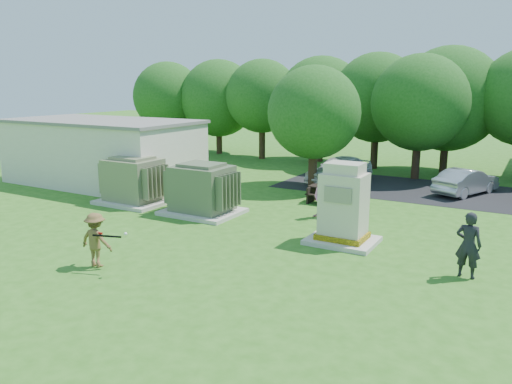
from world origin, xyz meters
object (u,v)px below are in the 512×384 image
Objects in this scene: transformer_right at (202,190)px; car_silver_a at (466,181)px; generator_cabinet at (343,208)px; picnic_table at (329,193)px; car_white at (339,169)px; person_by_generator at (468,245)px; batter at (96,240)px; person_at_picnic at (323,198)px; transformer_left at (134,181)px.

car_silver_a is at bearing 46.17° from transformer_right.
generator_cabinet is 5.61m from picnic_table.
transformer_right reaches higher than car_white.
picnic_table is 0.94× the size of person_by_generator.
batter is 8.93m from person_at_picnic.
person_by_generator is 0.49× the size of car_silver_a.
picnic_table is 0.41× the size of car_white.
person_at_picnic is at bearing -28.12° from person_by_generator.
car_white is at bearing 26.69° from car_silver_a.
picnic_table is (7.50, 4.21, -0.50)m from transformer_left.
batter is 0.86× the size of person_by_generator.
batter is at bearing 86.19° from car_silver_a.
transformer_left is 0.71× the size of car_white.
person_at_picnic is 0.39× the size of car_white.
person_by_generator is 0.44× the size of car_white.
generator_cabinet reaches higher than transformer_left.
picnic_table is at bearing -38.89° from person_by_generator.
person_at_picnic is 8.54m from car_silver_a.
batter is 10.41m from person_by_generator.
transformer_left is 10.00m from generator_cabinet.
transformer_left is at bearing 175.58° from generator_cabinet.
generator_cabinet is at bearing 98.99° from car_silver_a.
person_by_generator reaches higher than picnic_table.
person_by_generator is at bearing 120.83° from car_silver_a.
transformer_left is 1.62× the size of person_by_generator.
picnic_table is 8.94m from person_by_generator.
picnic_table is 1.09× the size of batter.
person_by_generator is at bearing -33.93° from person_at_picnic.
person_by_generator reaches higher than person_at_picnic.
person_at_picnic is (-5.76, 3.72, -0.11)m from person_by_generator.
transformer_left is at bearing -59.78° from batter.
generator_cabinet is (9.97, -0.77, 0.21)m from transformer_left.
transformer_right is 4.85m from person_at_picnic.
transformer_left is 1.72× the size of picnic_table.
car_silver_a is (12.49, 9.16, -0.35)m from transformer_left.
car_white is (-1.24, 4.57, 0.26)m from picnic_table.
car_white is at bearing 104.47° from person_at_picnic.
transformer_right is at bearing 0.00° from transformer_left.
transformer_left is 0.80× the size of car_silver_a.
generator_cabinet is at bearing -56.38° from person_at_picnic.
person_by_generator is (4.00, -1.18, -0.25)m from generator_cabinet.
transformer_right reaches higher than car_silver_a.
generator_cabinet is 10.26m from car_silver_a.
generator_cabinet is (6.27, -0.77, 0.21)m from transformer_right.
car_white reaches higher than car_silver_a.
person_at_picnic reaches higher than car_silver_a.
batter is at bearing -133.95° from generator_cabinet.
transformer_right is at bearing 172.99° from generator_cabinet.
batter is 0.38× the size of car_white.
transformer_right reaches higher than person_at_picnic.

